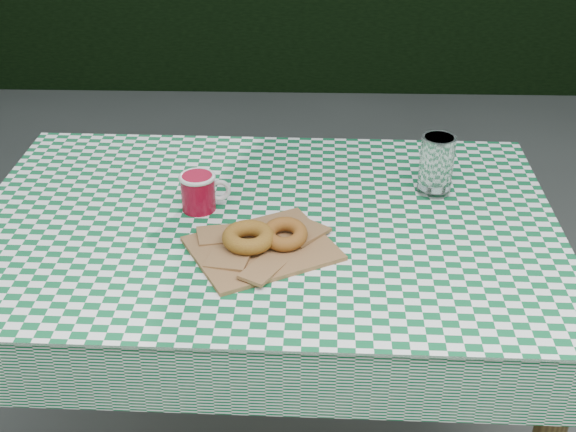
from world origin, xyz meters
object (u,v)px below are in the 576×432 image
Objects in this scene: table at (267,355)px; drinking_glass at (436,165)px; paper_bag at (262,247)px; coffee_mug at (198,192)px.

drinking_glass reaches higher than table.
paper_bag is 1.83× the size of coffee_mug.
coffee_mug is (-0.15, 0.04, 0.42)m from table.
drinking_glass is at bearing -2.50° from coffee_mug.
table is 8.37× the size of coffee_mug.
drinking_glass is (0.53, 0.09, 0.03)m from coffee_mug.
paper_bag is 1.97× the size of drinking_glass.
drinking_glass reaches higher than paper_bag.
paper_bag is at bearing -88.18° from table.
table is 9.01× the size of drinking_glass.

